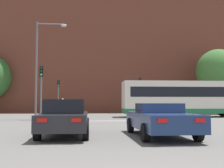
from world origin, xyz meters
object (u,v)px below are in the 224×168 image
Objects in this scene: car_roadster_right at (160,119)px; traffic_light_far_left at (58,91)px; street_lamp_junction at (42,59)px; traffic_light_near_left at (41,84)px; traffic_light_far_right at (140,90)px; pedestrian_walking_west at (63,105)px; bus_crossing_lead at (188,98)px; car_saloon_left at (65,117)px; pedestrian_waiting at (152,106)px; pedestrian_walking_east at (161,106)px.

car_roadster_right is 1.26× the size of traffic_light_far_left.
street_lamp_junction is at bearing 117.76° from car_roadster_right.
car_roadster_right is 1.21× the size of traffic_light_near_left.
traffic_light_far_right is (9.56, 11.25, 0.11)m from traffic_light_near_left.
traffic_light_far_right is 2.33× the size of pedestrian_walking_west.
bus_crossing_lead reaches higher than pedestrian_walking_west.
traffic_light_near_left is (-12.86, -4.14, 0.99)m from bus_crossing_lead.
car_saloon_left is 1.14× the size of traffic_light_near_left.
pedestrian_walking_west reaches higher than car_saloon_left.
pedestrian_walking_west is (0.41, 12.06, -1.67)m from traffic_light_near_left.
pedestrian_waiting is (8.27, 21.84, 0.24)m from car_saloon_left.
pedestrian_walking_east is (5.80, 23.06, 0.25)m from car_roadster_right.
traffic_light_far_right is at bearing -155.05° from bus_crossing_lead.
car_roadster_right is (3.74, -0.52, -0.07)m from car_saloon_left.
traffic_light_far_right reaches higher than bus_crossing_lead.
pedestrian_walking_west reaches higher than car_roadster_right.
pedestrian_walking_east is at bearing -45.22° from pedestrian_walking_west.
pedestrian_waiting is (11.02, 11.78, -1.78)m from traffic_light_near_left.
pedestrian_walking_west is (-9.15, 0.81, -1.78)m from traffic_light_far_right.
traffic_light_far_left reaches higher than pedestrian_walking_east.
traffic_light_far_right is 2.45m from pedestrian_waiting.
bus_crossing_lead is 3.01× the size of traffic_light_near_left.
pedestrian_walking_east reaches higher than car_roadster_right.
pedestrian_waiting is 0.91× the size of pedestrian_walking_west.
car_roadster_right is at bearing -98.02° from traffic_light_far_right.
pedestrian_walking_west is at bearing 86.49° from street_lamp_junction.
bus_crossing_lead is 3.13× the size of traffic_light_far_left.
car_roadster_right is at bearing -58.49° from traffic_light_near_left.
traffic_light_far_left is at bearing 89.97° from traffic_light_near_left.
street_lamp_junction is (-9.80, -9.85, 1.95)m from traffic_light_far_right.
traffic_light_near_left is at bearing 104.78° from car_saloon_left.
pedestrian_waiting is (11.26, 10.38, -3.85)m from street_lamp_junction.
traffic_light_near_left is at bearing -72.17° from bus_crossing_lead.
traffic_light_near_left reaches higher than pedestrian_walking_west.
car_roadster_right is 1.16× the size of traffic_light_far_right.
car_roadster_right is 23.44m from pedestrian_walking_west.
street_lamp_junction is at bearing -140.79° from pedestrian_walking_west.
pedestrian_walking_east is (9.53, 22.54, 0.18)m from car_saloon_left.
pedestrian_walking_east is (12.27, 1.39, -1.74)m from traffic_light_far_left.
traffic_light_far_right is at bearing 49.64° from traffic_light_near_left.
car_roadster_right is 22.15m from traffic_light_far_right.
street_lamp_junction reaches higher than car_roadster_right.
pedestrian_waiting is at bearing 76.96° from car_roadster_right.
traffic_light_far_left is 2.36× the size of pedestrian_waiting.
traffic_light_far_left is at bearing -118.41° from bus_crossing_lead.
traffic_light_near_left is at bearing -80.04° from street_lamp_junction.
pedestrian_walking_east is (2.72, 1.24, -1.95)m from traffic_light_far_right.
traffic_light_far_right is 0.54× the size of street_lamp_junction.
traffic_light_far_right reaches higher than pedestrian_walking_west.
pedestrian_waiting is at bearing 3.58° from traffic_light_far_left.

